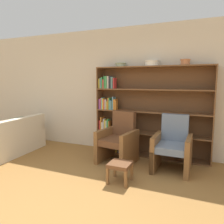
{
  "coord_description": "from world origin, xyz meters",
  "views": [
    {
      "loc": [
        1.56,
        -1.82,
        1.59
      ],
      "look_at": [
        -0.21,
        2.32,
        0.95
      ],
      "focal_mm": 35.0,
      "sensor_mm": 36.0,
      "label": 1
    }
  ],
  "objects_px": {
    "bowl_copper": "(185,62)",
    "footstool": "(120,166)",
    "bowl_terracotta": "(121,65)",
    "bowl_olive": "(152,63)",
    "couch": "(5,142)",
    "armchair_cushioned": "(173,147)",
    "bookshelf": "(142,113)",
    "armchair_leather": "(119,140)"
  },
  "relations": [
    {
      "from": "couch",
      "to": "footstool",
      "type": "xyz_separation_m",
      "value": [
        2.76,
        -0.23,
        -0.03
      ]
    },
    {
      "from": "bowl_terracotta",
      "to": "armchair_cushioned",
      "type": "height_order",
      "value": "bowl_terracotta"
    },
    {
      "from": "bookshelf",
      "to": "bowl_copper",
      "type": "distance_m",
      "value": 1.34
    },
    {
      "from": "armchair_cushioned",
      "to": "couch",
      "type": "bearing_deg",
      "value": 10.87
    },
    {
      "from": "bookshelf",
      "to": "bowl_olive",
      "type": "bearing_deg",
      "value": -6.88
    },
    {
      "from": "bowl_olive",
      "to": "armchair_cushioned",
      "type": "distance_m",
      "value": 1.71
    },
    {
      "from": "couch",
      "to": "armchair_leather",
      "type": "xyz_separation_m",
      "value": [
        2.4,
        0.61,
        0.13
      ]
    },
    {
      "from": "bowl_copper",
      "to": "couch",
      "type": "height_order",
      "value": "bowl_copper"
    },
    {
      "from": "couch",
      "to": "armchair_cushioned",
      "type": "relative_size",
      "value": 1.83
    },
    {
      "from": "bowl_terracotta",
      "to": "bowl_copper",
      "type": "height_order",
      "value": "bowl_copper"
    },
    {
      "from": "couch",
      "to": "footstool",
      "type": "relative_size",
      "value": 5.35
    },
    {
      "from": "couch",
      "to": "armchair_cushioned",
      "type": "distance_m",
      "value": 3.5
    },
    {
      "from": "bowl_copper",
      "to": "armchair_leather",
      "type": "bearing_deg",
      "value": -155.13
    },
    {
      "from": "couch",
      "to": "bowl_copper",
      "type": "bearing_deg",
      "value": -75.05
    },
    {
      "from": "bowl_terracotta",
      "to": "couch",
      "type": "bearing_deg",
      "value": -152.9
    },
    {
      "from": "bookshelf",
      "to": "couch",
      "type": "height_order",
      "value": "bookshelf"
    },
    {
      "from": "bowl_copper",
      "to": "armchair_cushioned",
      "type": "relative_size",
      "value": 0.2
    },
    {
      "from": "bowl_copper",
      "to": "armchair_leather",
      "type": "relative_size",
      "value": 0.2
    },
    {
      "from": "bowl_copper",
      "to": "armchair_leather",
      "type": "distance_m",
      "value": 1.98
    },
    {
      "from": "armchair_cushioned",
      "to": "armchair_leather",
      "type": "bearing_deg",
      "value": 0.78
    },
    {
      "from": "bowl_terracotta",
      "to": "couch",
      "type": "distance_m",
      "value": 3.01
    },
    {
      "from": "bowl_terracotta",
      "to": "couch",
      "type": "height_order",
      "value": "bowl_terracotta"
    },
    {
      "from": "bookshelf",
      "to": "bowl_olive",
      "type": "height_order",
      "value": "bowl_olive"
    },
    {
      "from": "footstool",
      "to": "bowl_terracotta",
      "type": "bearing_deg",
      "value": 110.75
    },
    {
      "from": "couch",
      "to": "bookshelf",
      "type": "bearing_deg",
      "value": -69.59
    },
    {
      "from": "armchair_cushioned",
      "to": "bowl_olive",
      "type": "bearing_deg",
      "value": -43.88
    },
    {
      "from": "bowl_olive",
      "to": "armchair_cushioned",
      "type": "bearing_deg",
      "value": -44.63
    },
    {
      "from": "bowl_copper",
      "to": "footstool",
      "type": "xyz_separation_m",
      "value": [
        -0.79,
        -1.38,
        -1.69
      ]
    },
    {
      "from": "bowl_copper",
      "to": "armchair_cushioned",
      "type": "bearing_deg",
      "value": -101.24
    },
    {
      "from": "bowl_olive",
      "to": "armchair_cushioned",
      "type": "relative_size",
      "value": 0.3
    },
    {
      "from": "bowl_olive",
      "to": "couch",
      "type": "distance_m",
      "value": 3.54
    },
    {
      "from": "couch",
      "to": "armchair_leather",
      "type": "relative_size",
      "value": 1.83
    },
    {
      "from": "bowl_olive",
      "to": "footstool",
      "type": "relative_size",
      "value": 0.87
    },
    {
      "from": "armchair_leather",
      "to": "armchair_cushioned",
      "type": "height_order",
      "value": "same"
    },
    {
      "from": "bowl_copper",
      "to": "footstool",
      "type": "relative_size",
      "value": 0.57
    },
    {
      "from": "bowl_olive",
      "to": "couch",
      "type": "bearing_deg",
      "value": -158.49
    },
    {
      "from": "bowl_copper",
      "to": "footstool",
      "type": "distance_m",
      "value": 2.32
    },
    {
      "from": "bowl_terracotta",
      "to": "footstool",
      "type": "bearing_deg",
      "value": -69.25
    },
    {
      "from": "footstool",
      "to": "bookshelf",
      "type": "bearing_deg",
      "value": 92.08
    },
    {
      "from": "bowl_terracotta",
      "to": "bookshelf",
      "type": "bearing_deg",
      "value": 2.89
    },
    {
      "from": "bowl_olive",
      "to": "bowl_copper",
      "type": "bearing_deg",
      "value": -0.0
    },
    {
      "from": "bowl_terracotta",
      "to": "armchair_cushioned",
      "type": "bearing_deg",
      "value": -23.76
    }
  ]
}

